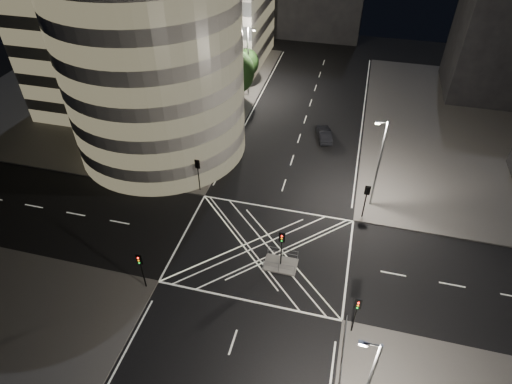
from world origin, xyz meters
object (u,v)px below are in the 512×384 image
(traffic_signal_fr, at_px, (366,196))
(traffic_signal_island, at_px, (282,243))
(central_island, at_px, (281,265))
(street_lamp_left_near, at_px, (207,123))
(traffic_signal_nl, at_px, (141,265))
(traffic_signal_fl, at_px, (198,169))
(street_lamp_right_far, at_px, (379,162))
(sedan, at_px, (324,134))
(traffic_signal_nr, at_px, (357,310))
(street_lamp_left_far, at_px, (248,60))

(traffic_signal_fr, relative_size, traffic_signal_island, 1.00)
(central_island, distance_m, street_lamp_left_near, 18.52)
(traffic_signal_fr, bearing_deg, traffic_signal_nl, -142.31)
(traffic_signal_fl, relative_size, street_lamp_right_far, 0.40)
(traffic_signal_fr, height_order, sedan, traffic_signal_fr)
(traffic_signal_fr, height_order, traffic_signal_nr, same)
(traffic_signal_fl, distance_m, traffic_signal_island, 13.62)
(street_lamp_left_near, distance_m, sedan, 15.98)
(traffic_signal_fl, relative_size, traffic_signal_island, 1.00)
(traffic_signal_fl, bearing_deg, traffic_signal_island, -37.54)
(sedan, bearing_deg, traffic_signal_fl, 33.68)
(traffic_signal_nl, distance_m, traffic_signal_fr, 22.24)
(street_lamp_left_far, bearing_deg, sedan, -36.64)
(traffic_signal_fr, height_order, traffic_signal_island, same)
(street_lamp_left_far, bearing_deg, central_island, -70.05)
(central_island, relative_size, traffic_signal_nl, 0.75)
(traffic_signal_nl, relative_size, traffic_signal_island, 1.00)
(traffic_signal_nl, bearing_deg, traffic_signal_nr, 0.00)
(traffic_signal_nl, distance_m, traffic_signal_nr, 17.60)
(street_lamp_left_near, bearing_deg, street_lamp_right_far, -9.03)
(central_island, bearing_deg, sedan, 87.18)
(traffic_signal_nl, relative_size, traffic_signal_nr, 1.00)
(street_lamp_left_far, xyz_separation_m, sedan, (12.53, -9.32, -4.82))
(traffic_signal_fl, bearing_deg, traffic_signal_nr, -37.69)
(central_island, xyz_separation_m, street_lamp_left_far, (-11.44, 31.50, 5.47))
(sedan, bearing_deg, street_lamp_left_near, 18.99)
(traffic_signal_nl, bearing_deg, central_island, 26.14)
(street_lamp_right_far, distance_m, sedan, 14.14)
(traffic_signal_nr, relative_size, traffic_signal_island, 1.00)
(street_lamp_left_far, bearing_deg, traffic_signal_fl, -88.43)
(central_island, height_order, traffic_signal_nr, traffic_signal_nr)
(traffic_signal_nl, relative_size, traffic_signal_fr, 1.00)
(central_island, bearing_deg, traffic_signal_island, 0.00)
(street_lamp_left_far, relative_size, sedan, 2.27)
(street_lamp_left_far, height_order, street_lamp_right_far, same)
(traffic_signal_fr, xyz_separation_m, street_lamp_right_far, (0.64, 2.20, 2.63))
(traffic_signal_nr, bearing_deg, traffic_signal_island, 142.07)
(traffic_signal_nr, height_order, street_lamp_right_far, street_lamp_right_far)
(traffic_signal_fr, bearing_deg, traffic_signal_island, -129.33)
(traffic_signal_fr, xyz_separation_m, traffic_signal_island, (-6.80, -8.30, 0.00))
(traffic_signal_fr, bearing_deg, central_island, -129.33)
(street_lamp_left_near, bearing_deg, traffic_signal_nl, -88.06)
(traffic_signal_fl, height_order, street_lamp_left_far, street_lamp_left_far)
(traffic_signal_fl, distance_m, street_lamp_left_near, 5.86)
(traffic_signal_fr, distance_m, street_lamp_right_far, 3.48)
(traffic_signal_island, relative_size, street_lamp_left_far, 0.40)
(traffic_signal_fl, distance_m, traffic_signal_nl, 13.60)
(central_island, xyz_separation_m, street_lamp_left_near, (-11.44, 13.50, 5.47))
(traffic_signal_fl, xyz_separation_m, traffic_signal_island, (10.80, -8.30, 0.00))
(street_lamp_left_far, bearing_deg, traffic_signal_island, -70.05)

